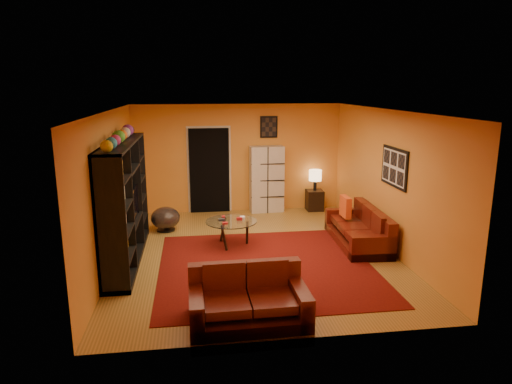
{
  "coord_description": "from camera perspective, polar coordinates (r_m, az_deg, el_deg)",
  "views": [
    {
      "loc": [
        -1.07,
        -7.9,
        3.02
      ],
      "look_at": [
        0.04,
        0.1,
        1.13
      ],
      "focal_mm": 32.0,
      "sensor_mm": 36.0,
      "label": 1
    }
  ],
  "objects": [
    {
      "name": "wall_right",
      "position": [
        8.84,
        16.11,
        1.42
      ],
      "size": [
        0.0,
        6.0,
        6.0
      ],
      "primitive_type": "plane",
      "rotation": [
        1.57,
        0.0,
        -1.57
      ],
      "color": "orange",
      "rests_on": "floor"
    },
    {
      "name": "wall_art_right",
      "position": [
        8.51,
        16.92,
        2.99
      ],
      "size": [
        0.03,
        1.0,
        0.7
      ],
      "primitive_type": "cube",
      "color": "black",
      "rests_on": "wall_right"
    },
    {
      "name": "floor",
      "position": [
        8.53,
        -0.16,
        -7.58
      ],
      "size": [
        6.0,
        6.0,
        0.0
      ],
      "primitive_type": "plane",
      "color": "olive",
      "rests_on": "ground"
    },
    {
      "name": "wall_back",
      "position": [
        11.09,
        -2.27,
        4.23
      ],
      "size": [
        6.0,
        0.0,
        6.0
      ],
      "primitive_type": "plane",
      "rotation": [
        1.57,
        0.0,
        0.0
      ],
      "color": "orange",
      "rests_on": "floor"
    },
    {
      "name": "throw_pillow",
      "position": [
        9.41,
        11.12,
        -1.81
      ],
      "size": [
        0.12,
        0.42,
        0.42
      ],
      "primitive_type": "cube",
      "color": "#F8541B",
      "rests_on": "sofa"
    },
    {
      "name": "loveseat",
      "position": [
        6.17,
        -1.05,
        -13.18
      ],
      "size": [
        1.55,
        0.95,
        0.85
      ],
      "rotation": [
        0.0,
        0.0,
        1.59
      ],
      "color": "#4B100A",
      "rests_on": "rug"
    },
    {
      "name": "rug",
      "position": [
        7.9,
        1.26,
        -9.28
      ],
      "size": [
        3.6,
        3.6,
        0.01
      ],
      "primitive_type": "cube",
      "color": "#4F0B09",
      "rests_on": "floor"
    },
    {
      "name": "ceiling",
      "position": [
        7.99,
        -0.18,
        10.15
      ],
      "size": [
        6.0,
        6.0,
        0.0
      ],
      "primitive_type": "plane",
      "rotation": [
        3.14,
        0.0,
        0.0
      ],
      "color": "white",
      "rests_on": "wall_back"
    },
    {
      "name": "side_table",
      "position": [
        11.39,
        7.33,
        -1.02
      ],
      "size": [
        0.41,
        0.41,
        0.5
      ],
      "primitive_type": "cube",
      "rotation": [
        0.0,
        0.0,
        -0.02
      ],
      "color": "black",
      "rests_on": "floor"
    },
    {
      "name": "tv",
      "position": [
        8.32,
        -15.62,
        -1.47
      ],
      "size": [
        0.93,
        0.12,
        0.53
      ],
      "primitive_type": "imported",
      "rotation": [
        0.0,
        0.0,
        1.57
      ],
      "color": "black",
      "rests_on": "entertainment_unit"
    },
    {
      "name": "wall_left",
      "position": [
        8.21,
        -17.73,
        0.44
      ],
      "size": [
        0.0,
        6.0,
        6.0
      ],
      "primitive_type": "plane",
      "rotation": [
        1.57,
        0.0,
        1.57
      ],
      "color": "orange",
      "rests_on": "floor"
    },
    {
      "name": "sofa",
      "position": [
        9.14,
        13.05,
        -4.58
      ],
      "size": [
        0.91,
        2.03,
        0.85
      ],
      "rotation": [
        0.0,
        0.0,
        -0.05
      ],
      "color": "#4B100A",
      "rests_on": "rug"
    },
    {
      "name": "coffee_table",
      "position": [
        8.75,
        -3.11,
        -3.93
      ],
      "size": [
        0.98,
        0.98,
        0.49
      ],
      "rotation": [
        0.0,
        0.0,
        -0.02
      ],
      "color": "silver",
      "rests_on": "floor"
    },
    {
      "name": "wall_front",
      "position": [
        5.3,
        4.23,
        -5.79
      ],
      "size": [
        6.0,
        0.0,
        6.0
      ],
      "primitive_type": "plane",
      "rotation": [
        -1.57,
        0.0,
        0.0
      ],
      "color": "orange",
      "rests_on": "floor"
    },
    {
      "name": "wall_art_back",
      "position": [
        11.08,
        1.61,
        8.13
      ],
      "size": [
        0.42,
        0.03,
        0.52
      ],
      "primitive_type": "cube",
      "color": "black",
      "rests_on": "wall_back"
    },
    {
      "name": "storage_cabinet",
      "position": [
        11.07,
        1.34,
        1.61
      ],
      "size": [
        0.82,
        0.4,
        1.61
      ],
      "primitive_type": "cube",
      "rotation": [
        0.0,
        0.0,
        0.05
      ],
      "color": "silver",
      "rests_on": "floor"
    },
    {
      "name": "bowl_chair",
      "position": [
        9.88,
        -11.26,
        -3.24
      ],
      "size": [
        0.62,
        0.62,
        0.51
      ],
      "color": "black",
      "rests_on": "floor"
    },
    {
      "name": "table_lamp",
      "position": [
        11.26,
        7.42,
        2.01
      ],
      "size": [
        0.31,
        0.31,
        0.51
      ],
      "color": "black",
      "rests_on": "side_table"
    },
    {
      "name": "entertainment_unit",
      "position": [
        8.23,
        -16.07,
        -1.21
      ],
      "size": [
        0.45,
        3.0,
        2.1
      ],
      "primitive_type": "cube",
      "color": "black",
      "rests_on": "floor"
    },
    {
      "name": "doorway",
      "position": [
        11.05,
        -5.85,
        2.67
      ],
      "size": [
        0.95,
        0.1,
        2.04
      ],
      "primitive_type": "cube",
      "color": "black",
      "rests_on": "floor"
    }
  ]
}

